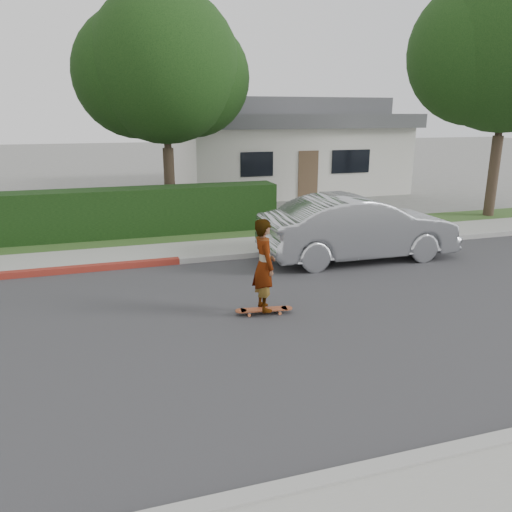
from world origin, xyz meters
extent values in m
plane|color=slate|center=(0.00, 0.00, 0.00)|extent=(120.00, 120.00, 0.00)
cube|color=#2D2D30|center=(0.00, 0.00, 0.01)|extent=(60.00, 8.00, 0.01)
cube|color=#9E9E99|center=(0.00, -4.10, 0.07)|extent=(60.00, 0.20, 0.15)
cube|color=#9E9E99|center=(0.00, 4.10, 0.07)|extent=(60.00, 0.20, 0.15)
cube|color=gray|center=(0.00, 5.00, 0.06)|extent=(60.00, 1.60, 0.12)
cube|color=#2D4C1E|center=(0.00, 6.60, 0.05)|extent=(60.00, 1.60, 0.10)
cube|color=black|center=(-3.00, 7.20, 0.75)|extent=(15.00, 1.00, 1.50)
cylinder|color=#33261C|center=(1.50, 9.00, 1.26)|extent=(0.36, 0.36, 2.52)
cylinder|color=#33261C|center=(1.50, 9.00, 3.15)|extent=(0.24, 0.24, 2.10)
sphere|color=black|center=(1.50, 9.00, 5.04)|extent=(4.80, 4.80, 4.80)
sphere|color=black|center=(0.70, 9.40, 4.84)|extent=(4.08, 4.08, 4.08)
sphere|color=black|center=(2.40, 9.30, 4.74)|extent=(3.84, 3.84, 3.84)
cylinder|color=#33261C|center=(12.50, 6.50, 1.44)|extent=(0.36, 0.36, 2.88)
cylinder|color=#33261C|center=(12.50, 6.50, 3.60)|extent=(0.24, 0.24, 2.40)
sphere|color=black|center=(12.50, 6.50, 5.76)|extent=(5.60, 5.60, 5.60)
sphere|color=black|center=(11.70, 6.90, 5.56)|extent=(4.76, 4.76, 4.76)
cube|color=beige|center=(8.00, 16.00, 1.50)|extent=(10.00, 8.00, 3.00)
cube|color=#4C4C51|center=(8.00, 16.00, 3.30)|extent=(10.60, 8.60, 0.60)
cube|color=#4C4C51|center=(8.00, 16.00, 3.90)|extent=(8.40, 6.40, 0.80)
cube|color=black|center=(5.50, 11.98, 1.60)|extent=(1.40, 0.06, 1.00)
cube|color=black|center=(9.80, 11.98, 1.60)|extent=(1.80, 0.06, 1.00)
cube|color=brown|center=(7.80, 11.98, 1.05)|extent=(0.90, 0.06, 2.10)
cylinder|color=#E06F3D|center=(1.71, 0.32, 0.04)|extent=(0.06, 0.04, 0.06)
cylinder|color=#E06F3D|center=(1.73, 0.48, 0.04)|extent=(0.06, 0.04, 0.06)
cylinder|color=#E06F3D|center=(2.28, 0.24, 0.04)|extent=(0.06, 0.04, 0.06)
cylinder|color=#E06F3D|center=(2.30, 0.40, 0.04)|extent=(0.06, 0.04, 0.06)
cube|color=silver|center=(1.72, 0.40, 0.08)|extent=(0.07, 0.18, 0.02)
cube|color=silver|center=(2.29, 0.32, 0.08)|extent=(0.07, 0.18, 0.02)
cube|color=brown|center=(2.01, 0.36, 0.10)|extent=(0.89, 0.34, 0.02)
cylinder|color=brown|center=(1.58, 0.43, 0.10)|extent=(0.24, 0.24, 0.02)
cylinder|color=brown|center=(2.44, 0.30, 0.10)|extent=(0.24, 0.24, 0.02)
imported|color=white|center=(2.01, 0.36, 0.97)|extent=(0.41, 0.62, 1.71)
imported|color=#ACAFB3|center=(5.46, 3.18, 0.82)|extent=(5.01, 1.79, 1.64)
camera|label=1|loc=(-0.70, -7.85, 3.61)|focal=35.00mm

